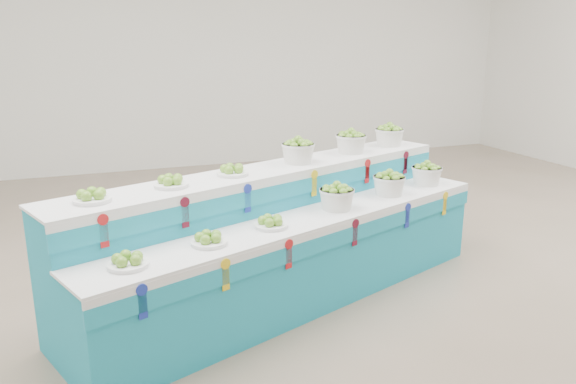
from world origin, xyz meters
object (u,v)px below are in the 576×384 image
object	(u,v)px
plate_upper_mid	(171,180)
basket_upper_right	(389,135)
display_stand	(288,236)
basket_lower_left	(337,197)

from	to	relation	value
plate_upper_mid	basket_upper_right	size ratio (longest dim) A/B	0.88
plate_upper_mid	basket_upper_right	world-z (taller)	basket_upper_right
display_stand	plate_upper_mid	distance (m)	1.07
basket_lower_left	plate_upper_mid	xyz separation A→B (m)	(-1.28, 0.00, 0.24)
display_stand	basket_lower_left	distance (m)	0.50
basket_lower_left	plate_upper_mid	distance (m)	1.30
basket_lower_left	plate_upper_mid	size ratio (longest dim) A/B	1.13
display_stand	basket_lower_left	bearing A→B (deg)	-36.20
display_stand	basket_upper_right	world-z (taller)	basket_upper_right
plate_upper_mid	basket_upper_right	distance (m)	2.39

